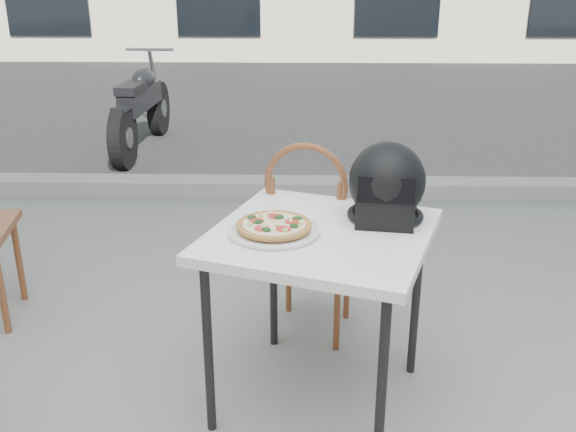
{
  "coord_description": "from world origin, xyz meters",
  "views": [
    {
      "loc": [
        -0.03,
        -1.83,
        1.64
      ],
      "look_at": [
        -0.09,
        0.41,
        0.8
      ],
      "focal_mm": 40.0,
      "sensor_mm": 36.0,
      "label": 1
    }
  ],
  "objects_px": {
    "cafe_chair_main": "(309,231)",
    "motorcycle": "(142,109)",
    "plate": "(274,231)",
    "helmet": "(387,186)",
    "cafe_table_main": "(321,247)",
    "pizza": "(274,225)"
  },
  "relations": [
    {
      "from": "plate",
      "to": "helmet",
      "type": "distance_m",
      "value": 0.47
    },
    {
      "from": "pizza",
      "to": "motorcycle",
      "type": "bearing_deg",
      "value": 110.46
    },
    {
      "from": "cafe_table_main",
      "to": "pizza",
      "type": "height_order",
      "value": "pizza"
    },
    {
      "from": "plate",
      "to": "helmet",
      "type": "xyz_separation_m",
      "value": [
        0.43,
        0.16,
        0.12
      ]
    },
    {
      "from": "plate",
      "to": "cafe_chair_main",
      "type": "bearing_deg",
      "value": 75.29
    },
    {
      "from": "cafe_chair_main",
      "to": "motorcycle",
      "type": "distance_m",
      "value": 3.82
    },
    {
      "from": "pizza",
      "to": "plate",
      "type": "bearing_deg",
      "value": -103.07
    },
    {
      "from": "plate",
      "to": "cafe_chair_main",
      "type": "distance_m",
      "value": 0.57
    },
    {
      "from": "helmet",
      "to": "motorcycle",
      "type": "bearing_deg",
      "value": 124.63
    },
    {
      "from": "cafe_table_main",
      "to": "cafe_chair_main",
      "type": "height_order",
      "value": "cafe_chair_main"
    },
    {
      "from": "motorcycle",
      "to": "cafe_chair_main",
      "type": "bearing_deg",
      "value": -63.63
    },
    {
      "from": "cafe_chair_main",
      "to": "motorcycle",
      "type": "height_order",
      "value": "cafe_chair_main"
    },
    {
      "from": "plate",
      "to": "motorcycle",
      "type": "height_order",
      "value": "motorcycle"
    },
    {
      "from": "helmet",
      "to": "cafe_chair_main",
      "type": "height_order",
      "value": "helmet"
    },
    {
      "from": "cafe_chair_main",
      "to": "pizza",
      "type": "bearing_deg",
      "value": 87.47
    },
    {
      "from": "pizza",
      "to": "motorcycle",
      "type": "xyz_separation_m",
      "value": [
        -1.48,
        3.97,
        -0.37
      ]
    },
    {
      "from": "helmet",
      "to": "plate",
      "type": "bearing_deg",
      "value": -151.61
    },
    {
      "from": "plate",
      "to": "cafe_chair_main",
      "type": "relative_size",
      "value": 0.42
    },
    {
      "from": "helmet",
      "to": "cafe_chair_main",
      "type": "distance_m",
      "value": 0.57
    },
    {
      "from": "cafe_table_main",
      "to": "motorcycle",
      "type": "bearing_deg",
      "value": 112.79
    },
    {
      "from": "helmet",
      "to": "cafe_chair_main",
      "type": "relative_size",
      "value": 0.35
    },
    {
      "from": "cafe_table_main",
      "to": "helmet",
      "type": "relative_size",
      "value": 2.87
    }
  ]
}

